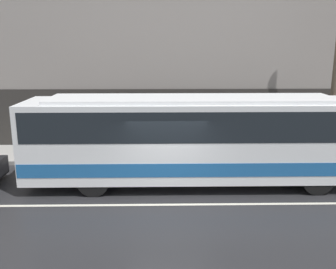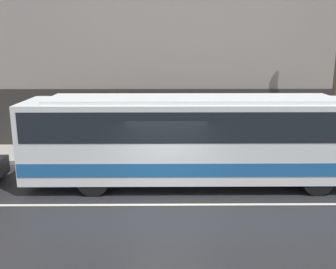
% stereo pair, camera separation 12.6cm
% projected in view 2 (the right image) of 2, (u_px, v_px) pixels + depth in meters
% --- Properties ---
extents(ground_plane, '(60.00, 60.00, 0.00)m').
position_uv_depth(ground_plane, '(166.00, 205.00, 11.48)').
color(ground_plane, '#262628').
extents(sidewalk, '(60.00, 2.67, 0.16)m').
position_uv_depth(sidewalk, '(166.00, 153.00, 16.64)').
color(sidewalk, '#A09E99').
rests_on(sidewalk, ground_plane).
extents(building_facade, '(60.00, 0.35, 13.57)m').
position_uv_depth(building_facade, '(166.00, 4.00, 16.57)').
color(building_facade, gray).
rests_on(building_facade, ground_plane).
extents(lane_stripe, '(54.00, 0.14, 0.01)m').
position_uv_depth(lane_stripe, '(166.00, 205.00, 11.48)').
color(lane_stripe, beige).
rests_on(lane_stripe, ground_plane).
extents(transit_bus, '(11.31, 2.49, 3.07)m').
position_uv_depth(transit_bus, '(192.00, 136.00, 12.87)').
color(transit_bus, white).
rests_on(transit_bus, ground_plane).
extents(pedestrian_waiting, '(0.36, 0.36, 1.71)m').
position_uv_depth(pedestrian_waiting, '(91.00, 137.00, 15.86)').
color(pedestrian_waiting, maroon).
rests_on(pedestrian_waiting, sidewalk).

